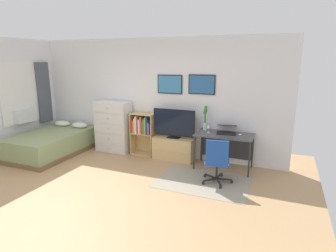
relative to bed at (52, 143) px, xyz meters
The scene contains 14 objects.
ground_plane 2.63m from the bed, 32.01° to the right, with size 7.20×7.20×0.00m, color tan.
wall_back_with_posters 2.69m from the bed, 25.05° to the left, with size 6.12×0.09×2.70m.
area_rug 3.80m from the bed, ahead, with size 1.70×1.20×0.01m, color #9E937F.
bed is the anchor object (origin of this frame).
dresser 1.52m from the bed, 31.34° to the left, with size 0.85×0.46×1.24m.
bookshelf 2.22m from the bed, 22.19° to the left, with size 0.57×0.30×0.99m.
tv_stand 2.95m from the bed, 15.38° to the left, with size 0.92×0.41×0.51m.
television 3.00m from the bed, 14.96° to the left, with size 0.97×0.16×0.65m.
desk 4.07m from the bed, 10.74° to the left, with size 1.16×0.61×0.74m.
office_chair 4.04m from the bed, ahead, with size 0.58×0.57×0.86m.
laptop 4.13m from the bed, 11.36° to the left, with size 0.45×0.48×0.17m.
computer_mouse 4.38m from the bed, ahead, with size 0.06×0.10×0.03m, color silver.
bamboo_vase 3.71m from the bed, 13.87° to the left, with size 0.09×0.11×0.52m.
wine_glass 3.77m from the bed, ahead, with size 0.07×0.07×0.18m.
Camera 1 is at (2.84, -3.48, 2.24)m, focal length 30.05 mm.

